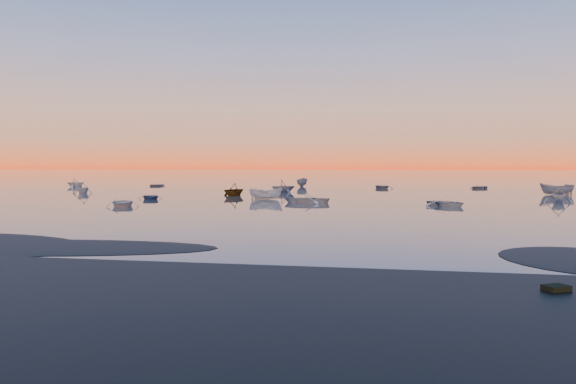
% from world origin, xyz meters
% --- Properties ---
extents(ground, '(600.00, 600.00, 0.00)m').
position_xyz_m(ground, '(0.00, 100.00, 0.00)').
color(ground, '#645A53').
rests_on(ground, ground).
extents(mud_lobes, '(140.00, 6.00, 0.07)m').
position_xyz_m(mud_lobes, '(0.00, -1.00, 0.01)').
color(mud_lobes, black).
rests_on(mud_lobes, ground).
extents(moored_fleet, '(124.00, 58.00, 1.20)m').
position_xyz_m(moored_fleet, '(0.00, 53.00, 0.00)').
color(moored_fleet, silver).
rests_on(moored_fleet, ground).
extents(boat_near_left, '(4.08, 3.10, 0.94)m').
position_xyz_m(boat_near_left, '(-17.65, 36.04, 0.00)').
color(boat_near_left, '#3D5275').
rests_on(boat_near_left, ground).
extents(boat_near_center, '(2.17, 4.06, 1.34)m').
position_xyz_m(boat_near_center, '(-4.49, 38.34, 0.00)').
color(boat_near_center, silver).
rests_on(boat_near_center, ground).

